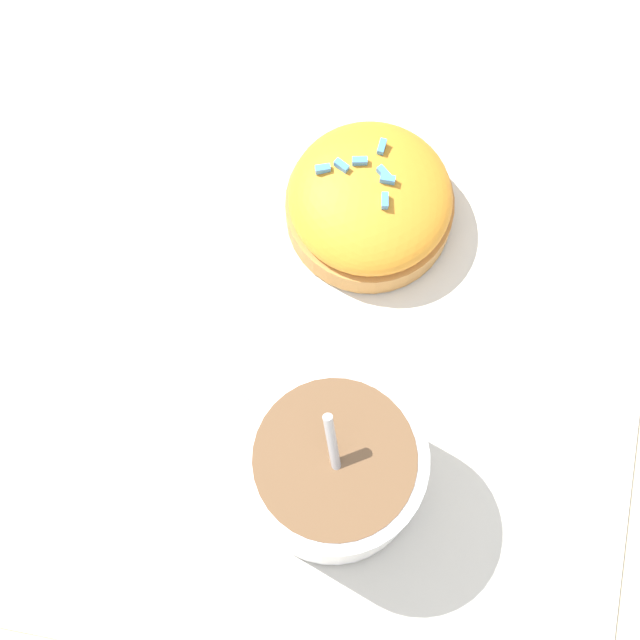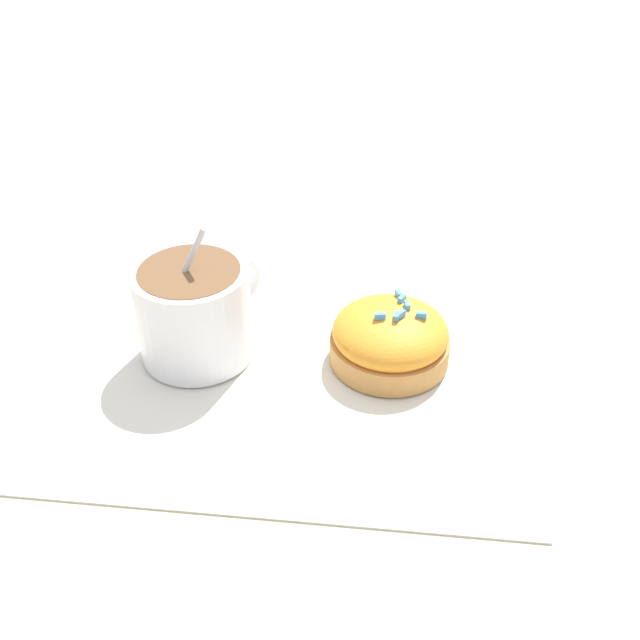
# 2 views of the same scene
# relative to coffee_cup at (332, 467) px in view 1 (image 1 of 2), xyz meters

# --- Properties ---
(ground_plane) EXTENTS (3.00, 3.00, 0.00)m
(ground_plane) POSITION_rel_coffee_cup_xyz_m (-0.07, -0.01, -0.04)
(ground_plane) COLOR #C6B793
(paper_napkin) EXTENTS (0.33, 0.31, 0.00)m
(paper_napkin) POSITION_rel_coffee_cup_xyz_m (-0.07, -0.01, -0.04)
(paper_napkin) COLOR white
(paper_napkin) RESTS_ON ground_plane
(coffee_cup) EXTENTS (0.08, 0.09, 0.10)m
(coffee_cup) POSITION_rel_coffee_cup_xyz_m (0.00, 0.00, 0.00)
(coffee_cup) COLOR white
(coffee_cup) RESTS_ON paper_napkin
(frosted_pastry) EXTENTS (0.08, 0.08, 0.04)m
(frosted_pastry) POSITION_rel_coffee_cup_xyz_m (-0.13, 0.00, -0.02)
(frosted_pastry) COLOR #C18442
(frosted_pastry) RESTS_ON paper_napkin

